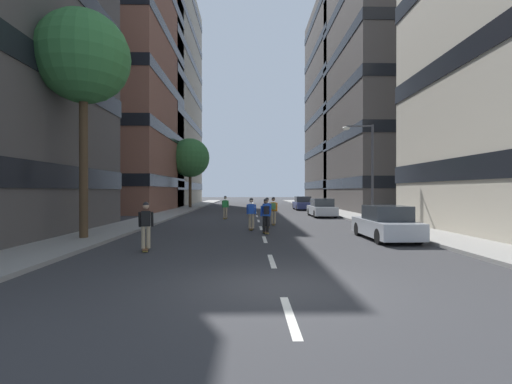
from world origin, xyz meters
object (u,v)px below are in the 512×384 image
object	(u,v)px
skater_2	(273,209)
streetlamp_right	(367,162)
skater_4	(266,214)
skater_1	(146,224)
parked_car_far	(303,204)
skater_3	(251,212)
skater_5	(225,206)
parked_car_mid	(386,224)
street_tree_near	(83,58)
skater_0	(267,211)
street_tree_mid	(190,158)
parked_car_near	(322,208)

from	to	relation	value
skater_2	streetlamp_right	bearing A→B (deg)	12.15
skater_4	skater_1	bearing A→B (deg)	-131.28
skater_1	parked_car_far	bearing A→B (deg)	70.69
skater_3	skater_5	bearing A→B (deg)	103.83
parked_car_mid	skater_3	size ratio (longest dim) A/B	2.47
street_tree_near	skater_4	distance (m)	10.93
parked_car_mid	skater_5	xyz separation A→B (m)	(-7.91, 12.12, 0.29)
parked_car_far	street_tree_near	bearing A→B (deg)	-117.75
skater_5	skater_0	bearing A→B (deg)	-66.66
street_tree_near	street_tree_mid	bearing A→B (deg)	90.00
parked_car_near	streetlamp_right	bearing A→B (deg)	-72.19
skater_0	skater_3	size ratio (longest dim) A/B	1.00
street_tree_near	parked_car_mid	bearing A→B (deg)	0.24
parked_car_mid	street_tree_near	size ratio (longest dim) A/B	0.45
parked_car_mid	street_tree_near	bearing A→B (deg)	-179.76
streetlamp_right	skater_4	xyz separation A→B (m)	(-7.13, -6.02, -3.12)
parked_car_far	skater_2	xyz separation A→B (m)	(-4.54, -18.21, 0.32)
parked_car_near	skater_5	size ratio (longest dim) A/B	2.47
street_tree_near	skater_0	world-z (taller)	street_tree_near
street_tree_near	skater_1	bearing A→B (deg)	-38.68
parked_car_far	street_tree_mid	xyz separation A→B (m)	(-13.32, 3.93, 5.50)
streetlamp_right	skater_5	bearing A→B (deg)	159.39
skater_0	skater_4	world-z (taller)	same
parked_car_near	parked_car_mid	size ratio (longest dim) A/B	1.00
skater_0	skater_5	distance (m)	7.28
parked_car_mid	streetlamp_right	size ratio (longest dim) A/B	0.68
parked_car_near	skater_1	xyz separation A→B (m)	(-9.84, -17.16, 0.29)
skater_3	skater_4	world-z (taller)	same
parked_car_far	streetlamp_right	xyz separation A→B (m)	(1.89, -16.83, 3.44)
street_tree_mid	skater_2	bearing A→B (deg)	-68.37
street_tree_mid	skater_0	distance (m)	25.69
parked_car_far	skater_1	xyz separation A→B (m)	(-9.84, -28.09, 0.29)
parked_car_near	skater_3	xyz separation A→B (m)	(-5.96, -10.12, 0.29)
street_tree_near	skater_5	xyz separation A→B (m)	(5.41, 12.17, -6.97)
streetlamp_right	skater_5	world-z (taller)	streetlamp_right
parked_car_mid	parked_car_near	bearing A→B (deg)	90.00
parked_car_near	streetlamp_right	size ratio (longest dim) A/B	0.68
skater_5	street_tree_mid	bearing A→B (deg)	107.58
street_tree_near	skater_0	size ratio (longest dim) A/B	5.55
skater_5	parked_car_mid	bearing A→B (deg)	-56.86
parked_car_mid	skater_4	xyz separation A→B (m)	(-5.24, 2.41, 0.32)
parked_car_mid	skater_0	size ratio (longest dim) A/B	2.47
streetlamp_right	skater_2	xyz separation A→B (m)	(-6.43, -1.38, -3.12)
parked_car_mid	skater_2	distance (m)	8.39
skater_0	street_tree_near	bearing A→B (deg)	-146.49
skater_0	skater_2	size ratio (longest dim) A/B	1.00
street_tree_near	skater_5	distance (m)	15.03
parked_car_near	skater_5	distance (m)	8.22
parked_car_near	skater_0	xyz separation A→B (m)	(-5.03, -8.89, 0.29)
parked_car_mid	parked_car_far	xyz separation A→B (m)	(0.00, 25.26, 0.00)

